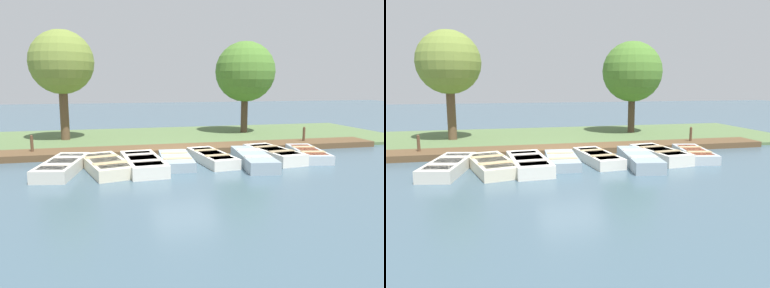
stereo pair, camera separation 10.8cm
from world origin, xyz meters
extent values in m
plane|color=#425B6B|center=(0.00, 0.00, 0.00)|extent=(80.00, 80.00, 0.00)
cube|color=#567042|center=(-5.00, 0.00, 0.06)|extent=(8.00, 24.00, 0.13)
cube|color=brown|center=(-1.34, 0.00, 0.12)|extent=(1.50, 17.63, 0.24)
cube|color=beige|center=(1.28, -4.31, 0.19)|extent=(3.16, 1.61, 0.38)
cube|color=#4C709E|center=(1.28, -4.31, 0.36)|extent=(2.58, 1.28, 0.03)
cube|color=beige|center=(1.84, -4.42, 0.39)|extent=(0.48, 0.99, 0.03)
cube|color=beige|center=(0.71, -4.19, 0.39)|extent=(0.48, 0.99, 0.03)
cube|color=beige|center=(1.36, -2.95, 0.18)|extent=(3.23, 1.86, 0.36)
cube|color=#6B7F51|center=(1.36, -2.95, 0.35)|extent=(2.64, 1.48, 0.03)
cube|color=tan|center=(1.92, -2.81, 0.38)|extent=(0.55, 1.12, 0.03)
cube|color=tan|center=(0.80, -3.08, 0.38)|extent=(0.55, 1.12, 0.03)
cube|color=silver|center=(1.48, -1.75, 0.20)|extent=(3.03, 1.36, 0.40)
cube|color=#4C709E|center=(1.48, -1.75, 0.39)|extent=(2.48, 1.07, 0.03)
cube|color=beige|center=(2.04, -1.71, 0.41)|extent=(0.38, 1.06, 0.03)
cube|color=beige|center=(0.92, -1.80, 0.41)|extent=(0.38, 1.06, 0.03)
cube|color=#8C9EA8|center=(0.99, -0.55, 0.16)|extent=(2.69, 1.24, 0.32)
cube|color=#4C709E|center=(0.99, -0.55, 0.30)|extent=(2.20, 0.98, 0.03)
cube|color=tan|center=(1.48, -0.59, 0.33)|extent=(0.34, 0.98, 0.03)
cube|color=tan|center=(0.49, -0.51, 0.33)|extent=(0.34, 0.98, 0.03)
cube|color=silver|center=(0.94, 0.77, 0.18)|extent=(2.90, 1.26, 0.35)
cube|color=beige|center=(0.94, 0.77, 0.34)|extent=(2.38, 0.99, 0.03)
cube|color=tan|center=(1.47, 0.83, 0.37)|extent=(0.37, 0.91, 0.03)
cube|color=tan|center=(0.40, 0.72, 0.37)|extent=(0.37, 0.91, 0.03)
cube|color=#8C9EA8|center=(1.58, 2.11, 0.20)|extent=(3.34, 1.43, 0.40)
cube|color=teal|center=(1.58, 2.11, 0.38)|extent=(2.73, 1.13, 0.03)
cube|color=beige|center=(2.19, 2.02, 0.41)|extent=(0.45, 0.94, 0.03)
cube|color=beige|center=(0.97, 2.19, 0.41)|extent=(0.45, 0.94, 0.03)
cube|color=silver|center=(0.98, 3.16, 0.20)|extent=(2.91, 1.42, 0.41)
cube|color=beige|center=(0.98, 3.16, 0.39)|extent=(2.38, 1.13, 0.03)
cube|color=tan|center=(1.51, 3.23, 0.42)|extent=(0.41, 1.00, 0.03)
cube|color=tan|center=(0.46, 3.09, 0.42)|extent=(0.41, 1.00, 0.03)
cube|color=#B2BCC1|center=(0.96, 4.61, 0.16)|extent=(2.90, 1.47, 0.33)
cube|color=#994C33|center=(0.96, 4.61, 0.31)|extent=(2.37, 1.17, 0.03)
cube|color=tan|center=(1.47, 4.50, 0.34)|extent=(0.44, 0.92, 0.03)
cube|color=tan|center=(0.44, 4.71, 0.34)|extent=(0.44, 0.92, 0.03)
cylinder|color=brown|center=(-1.48, -5.67, 0.41)|extent=(0.11, 0.11, 0.82)
sphere|color=brown|center=(-1.48, -5.67, 0.84)|extent=(0.10, 0.10, 0.10)
cylinder|color=brown|center=(-1.48, 5.82, 0.41)|extent=(0.11, 0.11, 0.82)
sphere|color=brown|center=(-1.48, 5.82, 0.84)|extent=(0.10, 0.10, 0.10)
cylinder|color=brown|center=(-5.17, -4.79, 1.49)|extent=(0.41, 0.41, 2.97)
sphere|color=olive|center=(-5.17, -4.79, 3.80)|extent=(2.99, 2.99, 2.99)
cylinder|color=#4C3828|center=(-5.70, 4.57, 1.27)|extent=(0.37, 0.37, 2.54)
sphere|color=#4C7A2D|center=(-5.70, 4.57, 3.43)|extent=(3.23, 3.23, 3.23)
camera|label=1|loc=(13.63, -2.96, 2.85)|focal=35.00mm
camera|label=2|loc=(13.65, -2.86, 2.85)|focal=35.00mm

